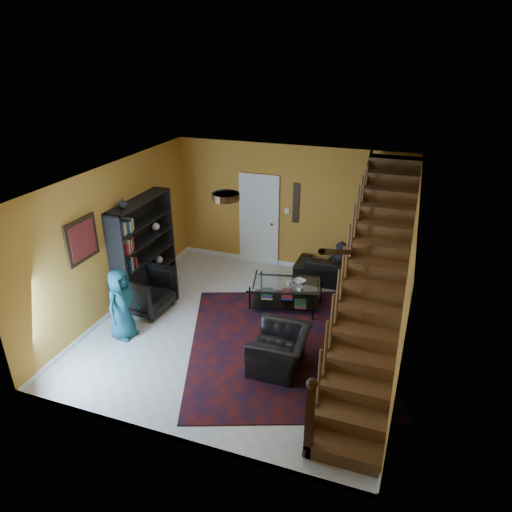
% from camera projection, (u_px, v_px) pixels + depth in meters
% --- Properties ---
extents(floor, '(5.50, 5.50, 0.00)m').
position_uv_depth(floor, '(247.00, 328.00, 8.30)').
color(floor, beige).
rests_on(floor, ground).
extents(room, '(5.50, 5.50, 5.50)m').
position_uv_depth(room, '(210.00, 282.00, 9.81)').
color(room, '#C7752C').
rests_on(room, ground).
extents(staircase, '(0.95, 5.02, 3.18)m').
position_uv_depth(staircase, '(374.00, 278.00, 7.07)').
color(staircase, brown).
rests_on(staircase, floor).
extents(bookshelf, '(0.35, 1.80, 2.00)m').
position_uv_depth(bookshelf, '(144.00, 250.00, 9.12)').
color(bookshelf, black).
rests_on(bookshelf, floor).
extents(door, '(0.82, 0.05, 2.05)m').
position_uv_depth(door, '(259.00, 221.00, 10.41)').
color(door, silver).
rests_on(door, floor).
extents(framed_picture, '(0.04, 0.74, 0.74)m').
position_uv_depth(framed_picture, '(82.00, 240.00, 7.56)').
color(framed_picture, maroon).
rests_on(framed_picture, room).
extents(wall_hanging, '(0.14, 0.03, 0.90)m').
position_uv_depth(wall_hanging, '(296.00, 203.00, 9.93)').
color(wall_hanging, black).
rests_on(wall_hanging, room).
extents(ceiling_fixture, '(0.40, 0.40, 0.10)m').
position_uv_depth(ceiling_fixture, '(226.00, 197.00, 6.46)').
color(ceiling_fixture, '#3F2814').
rests_on(ceiling_fixture, room).
extents(rug, '(4.23, 4.50, 0.02)m').
position_uv_depth(rug, '(284.00, 345.00, 7.84)').
color(rug, '#48120C').
rests_on(rug, floor).
extents(sofa, '(2.01, 0.81, 0.58)m').
position_uv_depth(sofa, '(342.00, 271.00, 9.75)').
color(sofa, black).
rests_on(sofa, floor).
extents(armchair_left, '(1.00, 0.97, 0.84)m').
position_uv_depth(armchair_left, '(146.00, 290.00, 8.73)').
color(armchair_left, black).
rests_on(armchair_left, floor).
extents(armchair_right, '(0.87, 0.99, 0.64)m').
position_uv_depth(armchair_right, '(279.00, 350.00, 7.19)').
color(armchair_right, black).
rests_on(armchair_right, floor).
extents(person_adult_a, '(0.51, 0.34, 1.40)m').
position_uv_depth(person_adult_a, '(339.00, 271.00, 9.83)').
color(person_adult_a, black).
rests_on(person_adult_a, sofa).
extents(person_adult_b, '(0.66, 0.51, 1.36)m').
position_uv_depth(person_adult_b, '(350.00, 274.00, 9.77)').
color(person_adult_b, black).
rests_on(person_adult_b, sofa).
extents(person_child, '(0.48, 0.68, 1.31)m').
position_uv_depth(person_child, '(121.00, 304.00, 7.82)').
color(person_child, '#195362').
rests_on(person_child, armchair_left).
extents(coffee_table, '(1.45, 1.05, 0.50)m').
position_uv_depth(coffee_table, '(286.00, 293.00, 8.89)').
color(coffee_table, black).
rests_on(coffee_table, floor).
extents(cup_a, '(0.12, 0.12, 0.09)m').
position_uv_depth(cup_a, '(300.00, 289.00, 8.51)').
color(cup_a, '#999999').
rests_on(cup_a, coffee_table).
extents(cup_b, '(0.12, 0.12, 0.08)m').
position_uv_depth(cup_b, '(289.00, 283.00, 8.73)').
color(cup_b, '#999999').
rests_on(cup_b, coffee_table).
extents(bowl, '(0.30, 0.30, 0.06)m').
position_uv_depth(bowl, '(299.00, 282.00, 8.82)').
color(bowl, '#999999').
rests_on(bowl, coffee_table).
extents(vase, '(0.18, 0.18, 0.19)m').
position_uv_depth(vase, '(123.00, 203.00, 8.22)').
color(vase, '#999999').
rests_on(vase, bookshelf).
extents(popcorn_bucket, '(0.17, 0.17, 0.15)m').
position_uv_depth(popcorn_bucket, '(123.00, 325.00, 8.22)').
color(popcorn_bucket, red).
rests_on(popcorn_bucket, rug).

